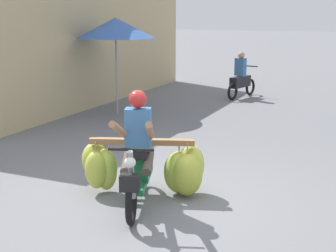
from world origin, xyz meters
name	(u,v)px	position (x,y,z in m)	size (l,w,h in m)	color
ground_plane	(157,204)	(0.00, 0.00, 0.00)	(120.00, 120.00, 0.00)	slate
motorbike_main_loaded	(147,165)	(-0.23, 0.18, 0.48)	(1.88, 1.79, 1.58)	black
motorbike_distant_ahead_right	(241,79)	(-1.26, 8.64, 0.57)	(0.61, 1.59, 1.40)	black
shopfront_building	(61,31)	(-6.13, 6.43, 2.00)	(3.27, 9.64, 4.00)	tan
market_umbrella_near_shop	(116,28)	(-3.56, 5.17, 2.17)	(1.98, 1.98, 2.42)	#99999E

